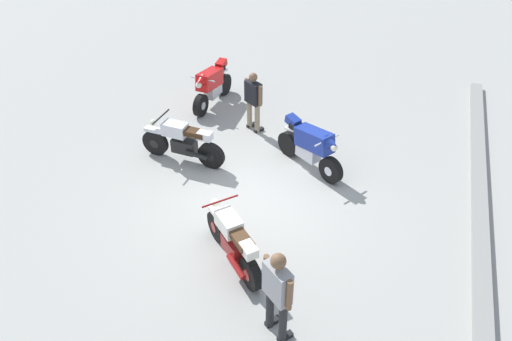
{
  "coord_description": "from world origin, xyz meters",
  "views": [
    {
      "loc": [
        7.58,
        2.79,
        6.73
      ],
      "look_at": [
        -0.1,
        0.16,
        0.75
      ],
      "focal_mm": 35.1,
      "sensor_mm": 36.0,
      "label": 1
    }
  ],
  "objects": [
    {
      "name": "ground_plane",
      "position": [
        0.0,
        0.0,
        0.0
      ],
      "size": [
        40.0,
        40.0,
        0.0
      ],
      "primitive_type": "plane",
      "color": "#9E9E99"
    },
    {
      "name": "curb_edge",
      "position": [
        0.0,
        4.6,
        0.07
      ],
      "size": [
        14.0,
        0.3,
        0.15
      ],
      "primitive_type": "cube",
      "color": "gray",
      "rests_on": "ground"
    },
    {
      "name": "motorcycle_blue_sportbike",
      "position": [
        -1.58,
        0.94,
        0.59
      ],
      "size": [
        1.22,
        1.74,
        1.14
      ],
      "rotation": [
        0.0,
        0.0,
        1.0
      ],
      "color": "black",
      "rests_on": "ground"
    },
    {
      "name": "motorcycle_cream_vintage",
      "position": [
        1.69,
        0.35,
        0.49
      ],
      "size": [
        1.44,
        1.54,
        1.07
      ],
      "rotation": [
        0.0,
        0.0,
        3.97
      ],
      "color": "black",
      "rests_on": "ground"
    },
    {
      "name": "motorcycle_red_sportbike",
      "position": [
        -3.62,
        -2.31,
        0.59
      ],
      "size": [
        1.96,
        0.7,
        1.14
      ],
      "rotation": [
        0.0,
        0.0,
        6.21
      ],
      "color": "black",
      "rests_on": "ground"
    },
    {
      "name": "motorcycle_silver_cruiser",
      "position": [
        -0.9,
        -1.88,
        0.52
      ],
      "size": [
        0.7,
        2.09,
        1.09
      ],
      "rotation": [
        0.0,
        0.0,
        4.66
      ],
      "color": "black",
      "rests_on": "ground"
    },
    {
      "name": "person_in_gray_shirt",
      "position": [
        2.91,
        1.52,
        0.99
      ],
      "size": [
        0.52,
        0.58,
        1.73
      ],
      "rotation": [
        0.0,
        0.0,
        2.48
      ],
      "color": "#262628",
      "rests_on": "ground"
    },
    {
      "name": "person_in_black_shirt",
      "position": [
        -2.72,
        -0.8,
        0.88
      ],
      "size": [
        0.48,
        0.57,
        1.57
      ],
      "rotation": [
        0.0,
        0.0,
        2.59
      ],
      "color": "gray",
      "rests_on": "ground"
    }
  ]
}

